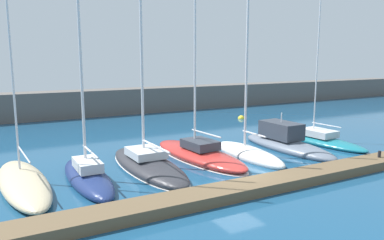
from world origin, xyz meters
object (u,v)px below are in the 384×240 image
object	(u,v)px
sailboat_teal_seventh	(318,139)
mooring_buoy_yellow	(241,119)
sailboat_white_fifth	(248,153)
dock_bollard	(379,154)
motorboat_slate_sixth	(286,142)
sailboat_red_fourth	(199,153)
sailboat_navy_second	(88,175)
sailboat_charcoal_third	(148,164)
sailboat_sand_nearest	(23,181)

from	to	relation	value
sailboat_teal_seventh	mooring_buoy_yellow	distance (m)	13.39
sailboat_white_fifth	mooring_buoy_yellow	world-z (taller)	sailboat_white_fifth
sailboat_teal_seventh	dock_bollard	distance (m)	6.97
motorboat_slate_sixth	mooring_buoy_yellow	bearing A→B (deg)	-23.67
sailboat_red_fourth	sailboat_white_fifth	distance (m)	3.56
sailboat_navy_second	mooring_buoy_yellow	distance (m)	25.35
mooring_buoy_yellow	dock_bollard	world-z (taller)	dock_bollard
mooring_buoy_yellow	dock_bollard	xyz separation A→B (m)	(-3.35, -20.03, 0.78)
sailboat_charcoal_third	mooring_buoy_yellow	world-z (taller)	sailboat_charcoal_third
sailboat_sand_nearest	sailboat_charcoal_third	distance (m)	7.34
sailboat_sand_nearest	sailboat_navy_second	distance (m)	3.41
sailboat_sand_nearest	sailboat_white_fifth	size ratio (longest dim) A/B	1.58
sailboat_white_fifth	motorboat_slate_sixth	bearing A→B (deg)	-81.62
sailboat_navy_second	sailboat_white_fifth	size ratio (longest dim) A/B	1.14
sailboat_sand_nearest	motorboat_slate_sixth	xyz separation A→B (m)	(18.86, -0.05, 0.12)
sailboat_white_fifth	mooring_buoy_yellow	distance (m)	17.15
sailboat_navy_second	sailboat_white_fifth	world-z (taller)	sailboat_navy_second
mooring_buoy_yellow	dock_bollard	bearing A→B (deg)	-99.51
sailboat_red_fourth	motorboat_slate_sixth	size ratio (longest dim) A/B	1.86
mooring_buoy_yellow	dock_bollard	size ratio (longest dim) A/B	1.80
sailboat_teal_seventh	mooring_buoy_yellow	bearing A→B (deg)	-10.62
sailboat_navy_second	motorboat_slate_sixth	distance (m)	15.52
sailboat_navy_second	sailboat_charcoal_third	xyz separation A→B (m)	(3.99, 0.68, -0.06)
sailboat_charcoal_third	sailboat_teal_seventh	distance (m)	15.38
sailboat_white_fifth	motorboat_slate_sixth	world-z (taller)	sailboat_white_fifth
sailboat_sand_nearest	motorboat_slate_sixth	size ratio (longest dim) A/B	2.12
sailboat_red_fourth	mooring_buoy_yellow	size ratio (longest dim) A/B	21.93
motorboat_slate_sixth	sailboat_teal_seventh	xyz separation A→B (m)	(3.87, 0.26, -0.18)
sailboat_charcoal_third	mooring_buoy_yellow	bearing A→B (deg)	-52.88
motorboat_slate_sixth	sailboat_teal_seventh	size ratio (longest dim) A/B	0.63
sailboat_white_fifth	sailboat_teal_seventh	world-z (taller)	sailboat_teal_seventh
sailboat_red_fourth	mooring_buoy_yellow	distance (m)	18.23
sailboat_white_fifth	sailboat_sand_nearest	bearing A→B (deg)	87.37
motorboat_slate_sixth	sailboat_charcoal_third	bearing A→B (deg)	88.07
sailboat_sand_nearest	motorboat_slate_sixth	distance (m)	18.86
sailboat_navy_second	dock_bollard	distance (m)	18.68
motorboat_slate_sixth	sailboat_teal_seventh	world-z (taller)	sailboat_teal_seventh
mooring_buoy_yellow	sailboat_sand_nearest	bearing A→B (deg)	-151.09
sailboat_navy_second	sailboat_sand_nearest	bearing A→B (deg)	79.77
sailboat_teal_seventh	sailboat_charcoal_third	bearing A→B (deg)	87.18
mooring_buoy_yellow	sailboat_teal_seventh	bearing A→B (deg)	-97.27
sailboat_navy_second	sailboat_red_fourth	xyz separation A→B (m)	(8.09, 1.29, 0.01)
sailboat_white_fifth	dock_bollard	bearing A→B (deg)	-132.94
sailboat_sand_nearest	sailboat_white_fifth	world-z (taller)	sailboat_sand_nearest
sailboat_charcoal_third	sailboat_red_fourth	size ratio (longest dim) A/B	0.93
motorboat_slate_sixth	sailboat_white_fifth	bearing A→B (deg)	97.09
dock_bollard	sailboat_teal_seventh	bearing A→B (deg)	76.18
sailboat_charcoal_third	sailboat_white_fifth	bearing A→B (deg)	-96.69
dock_bollard	sailboat_navy_second	bearing A→B (deg)	161.48
sailboat_charcoal_third	mooring_buoy_yellow	distance (m)	21.72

